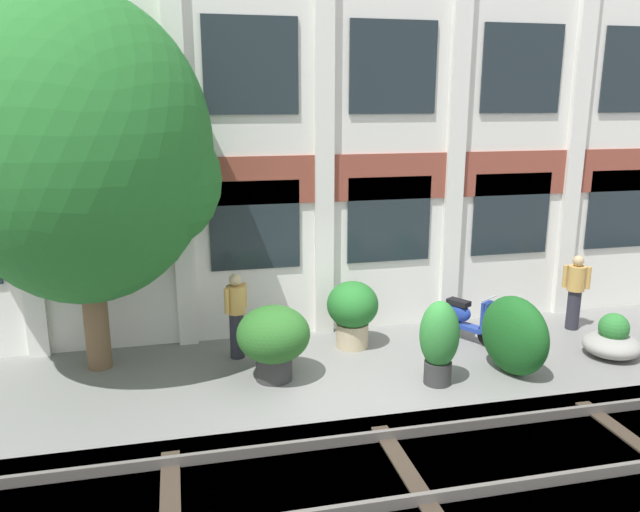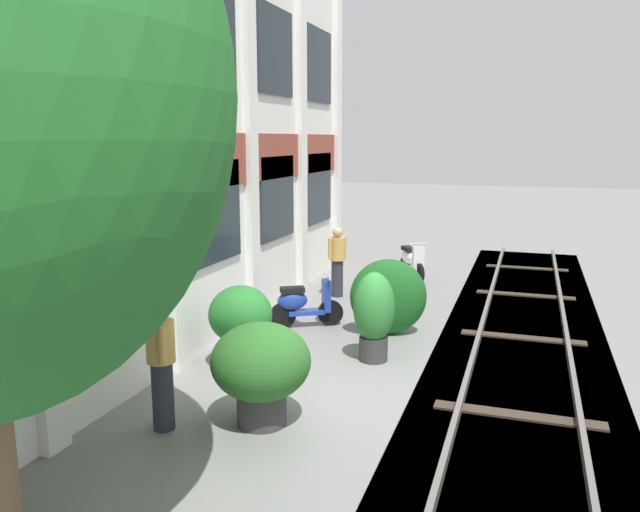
{
  "view_description": "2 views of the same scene",
  "coord_description": "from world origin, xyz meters",
  "px_view_note": "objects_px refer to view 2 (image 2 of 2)",
  "views": [
    {
      "loc": [
        -2.74,
        -8.89,
        4.58
      ],
      "look_at": [
        -0.43,
        1.14,
        1.98
      ],
      "focal_mm": 35.0,
      "sensor_mm": 36.0,
      "label": 1
    },
    {
      "loc": [
        -7.88,
        -2.28,
        3.46
      ],
      "look_at": [
        1.11,
        0.76,
        1.66
      ],
      "focal_mm": 35.0,
      "sensor_mm": 36.0,
      "label": 2
    }
  ],
  "objects_px": {
    "potted_plant_glazed_jar": "(241,321)",
    "potted_plant_fluted_column": "(261,366)",
    "topiary_hedge": "(388,297)",
    "scooter_second_parked": "(303,304)",
    "potted_plant_wide_bowl": "(398,289)",
    "potted_plant_ribbed_drum": "(374,313)",
    "resident_watching_tracks": "(161,362)",
    "scooter_near_curb": "(411,261)",
    "resident_by_doorway": "(337,260)"
  },
  "relations": [
    {
      "from": "scooter_second_parked",
      "to": "resident_by_doorway",
      "type": "distance_m",
      "value": 2.43
    },
    {
      "from": "potted_plant_fluted_column",
      "to": "potted_plant_glazed_jar",
      "type": "bearing_deg",
      "value": 32.92
    },
    {
      "from": "resident_watching_tracks",
      "to": "potted_plant_ribbed_drum",
      "type": "bearing_deg",
      "value": 20.67
    },
    {
      "from": "resident_watching_tracks",
      "to": "topiary_hedge",
      "type": "bearing_deg",
      "value": 29.98
    },
    {
      "from": "topiary_hedge",
      "to": "scooter_near_curb",
      "type": "bearing_deg",
      "value": 5.46
    },
    {
      "from": "potted_plant_wide_bowl",
      "to": "resident_watching_tracks",
      "type": "bearing_deg",
      "value": 167.39
    },
    {
      "from": "potted_plant_wide_bowl",
      "to": "scooter_near_curb",
      "type": "bearing_deg",
      "value": 4.42
    },
    {
      "from": "scooter_second_parked",
      "to": "resident_watching_tracks",
      "type": "height_order",
      "value": "resident_watching_tracks"
    },
    {
      "from": "scooter_near_curb",
      "to": "potted_plant_ribbed_drum",
      "type": "bearing_deg",
      "value": -27.99
    },
    {
      "from": "potted_plant_glazed_jar",
      "to": "potted_plant_fluted_column",
      "type": "relative_size",
      "value": 1.0
    },
    {
      "from": "potted_plant_ribbed_drum",
      "to": "topiary_hedge",
      "type": "distance_m",
      "value": 1.41
    },
    {
      "from": "potted_plant_wide_bowl",
      "to": "resident_watching_tracks",
      "type": "height_order",
      "value": "resident_watching_tracks"
    },
    {
      "from": "resident_watching_tracks",
      "to": "potted_plant_wide_bowl",
      "type": "bearing_deg",
      "value": 38.42
    },
    {
      "from": "potted_plant_fluted_column",
      "to": "scooter_near_curb",
      "type": "relative_size",
      "value": 1.05
    },
    {
      "from": "potted_plant_glazed_jar",
      "to": "potted_plant_fluted_column",
      "type": "distance_m",
      "value": 1.99
    },
    {
      "from": "potted_plant_glazed_jar",
      "to": "scooter_near_curb",
      "type": "xyz_separation_m",
      "value": [
        6.95,
        -1.32,
        -0.3
      ]
    },
    {
      "from": "potted_plant_wide_bowl",
      "to": "potted_plant_ribbed_drum",
      "type": "bearing_deg",
      "value": -174.64
    },
    {
      "from": "potted_plant_ribbed_drum",
      "to": "topiary_hedge",
      "type": "height_order",
      "value": "potted_plant_ribbed_drum"
    },
    {
      "from": "potted_plant_glazed_jar",
      "to": "topiary_hedge",
      "type": "distance_m",
      "value": 2.94
    },
    {
      "from": "scooter_second_parked",
      "to": "potted_plant_wide_bowl",
      "type": "bearing_deg",
      "value": 28.56
    },
    {
      "from": "scooter_near_curb",
      "to": "topiary_hedge",
      "type": "bearing_deg",
      "value": -27.51
    },
    {
      "from": "potted_plant_fluted_column",
      "to": "topiary_hedge",
      "type": "distance_m",
      "value": 4.08
    },
    {
      "from": "potted_plant_ribbed_drum",
      "to": "resident_watching_tracks",
      "type": "relative_size",
      "value": 0.91
    },
    {
      "from": "potted_plant_wide_bowl",
      "to": "potted_plant_fluted_column",
      "type": "bearing_deg",
      "value": 176.01
    },
    {
      "from": "scooter_second_parked",
      "to": "potted_plant_glazed_jar",
      "type": "bearing_deg",
      "value": -125.38
    },
    {
      "from": "potted_plant_glazed_jar",
      "to": "potted_plant_ribbed_drum",
      "type": "height_order",
      "value": "potted_plant_ribbed_drum"
    },
    {
      "from": "potted_plant_glazed_jar",
      "to": "scooter_second_parked",
      "type": "height_order",
      "value": "potted_plant_glazed_jar"
    },
    {
      "from": "scooter_near_curb",
      "to": "scooter_second_parked",
      "type": "bearing_deg",
      "value": -46.59
    },
    {
      "from": "potted_plant_ribbed_drum",
      "to": "scooter_near_curb",
      "type": "xyz_separation_m",
      "value": [
        6.01,
        0.52,
        -0.33
      ]
    },
    {
      "from": "scooter_near_curb",
      "to": "resident_watching_tracks",
      "type": "distance_m",
      "value": 9.23
    },
    {
      "from": "potted_plant_wide_bowl",
      "to": "topiary_hedge",
      "type": "relative_size",
      "value": 0.75
    },
    {
      "from": "potted_plant_glazed_jar",
      "to": "potted_plant_ribbed_drum",
      "type": "distance_m",
      "value": 2.07
    },
    {
      "from": "potted_plant_fluted_column",
      "to": "scooter_near_curb",
      "type": "height_order",
      "value": "potted_plant_fluted_column"
    },
    {
      "from": "potted_plant_glazed_jar",
      "to": "potted_plant_fluted_column",
      "type": "height_order",
      "value": "potted_plant_glazed_jar"
    },
    {
      "from": "potted_plant_fluted_column",
      "to": "scooter_near_curb",
      "type": "xyz_separation_m",
      "value": [
        8.62,
        -0.24,
        -0.31
      ]
    },
    {
      "from": "scooter_near_curb",
      "to": "topiary_hedge",
      "type": "xyz_separation_m",
      "value": [
        -4.6,
        -0.44,
        0.25
      ]
    },
    {
      "from": "scooter_second_parked",
      "to": "topiary_hedge",
      "type": "bearing_deg",
      "value": -27.28
    },
    {
      "from": "scooter_second_parked",
      "to": "resident_by_doorway",
      "type": "relative_size",
      "value": 0.8
    },
    {
      "from": "topiary_hedge",
      "to": "potted_plant_wide_bowl",
      "type": "bearing_deg",
      "value": 6.64
    },
    {
      "from": "potted_plant_glazed_jar",
      "to": "potted_plant_fluted_column",
      "type": "xyz_separation_m",
      "value": [
        -1.67,
        -1.08,
        0.01
      ]
    },
    {
      "from": "resident_by_doorway",
      "to": "resident_watching_tracks",
      "type": "bearing_deg",
      "value": -61.71
    },
    {
      "from": "potted_plant_fluted_column",
      "to": "resident_watching_tracks",
      "type": "distance_m",
      "value": 1.18
    },
    {
      "from": "scooter_second_parked",
      "to": "potted_plant_fluted_column",
      "type": "bearing_deg",
      "value": -107.89
    },
    {
      "from": "potted_plant_fluted_column",
      "to": "topiary_hedge",
      "type": "xyz_separation_m",
      "value": [
        4.02,
        -0.68,
        -0.06
      ]
    },
    {
      "from": "potted_plant_glazed_jar",
      "to": "scooter_second_parked",
      "type": "xyz_separation_m",
      "value": [
        2.26,
        -0.18,
        -0.3
      ]
    },
    {
      "from": "potted_plant_fluted_column",
      "to": "topiary_hedge",
      "type": "relative_size",
      "value": 0.93
    },
    {
      "from": "scooter_near_curb",
      "to": "scooter_second_parked",
      "type": "xyz_separation_m",
      "value": [
        -4.7,
        1.14,
        0.0
      ]
    },
    {
      "from": "potted_plant_wide_bowl",
      "to": "scooter_near_curb",
      "type": "distance_m",
      "value": 2.47
    },
    {
      "from": "scooter_near_curb",
      "to": "topiary_hedge",
      "type": "height_order",
      "value": "topiary_hedge"
    },
    {
      "from": "scooter_near_curb",
      "to": "potted_plant_wide_bowl",
      "type": "bearing_deg",
      "value": -28.54
    }
  ]
}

